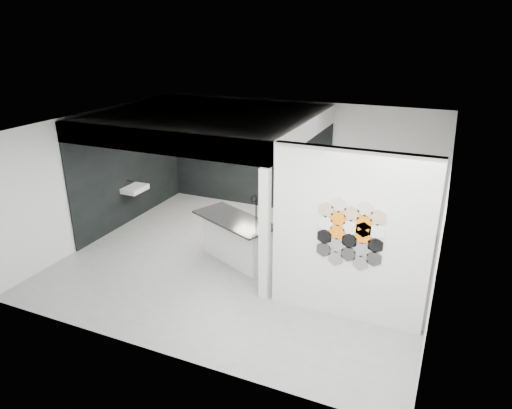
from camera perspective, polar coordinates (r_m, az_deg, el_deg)
The scene contains 17 objects.
floor at distance 9.28m, azimuth -1.31°, elevation -7.19°, with size 7.00×6.00×0.01m, color gray.
partition_panel at distance 7.18m, azimuth 11.55°, elevation -4.07°, with size 2.45×0.15×2.80m, color silver.
bay_clad_back at distance 11.85m, azimuth -1.09°, elevation 5.42°, with size 4.40×0.04×2.35m, color black.
bay_clad_left at distance 11.34m, azimuth -15.37°, elevation 3.91°, with size 0.04×4.00×2.35m, color black.
bulkhead at distance 9.82m, azimuth -5.98°, elevation 10.21°, with size 4.40×4.00×0.40m, color silver.
corner_column at distance 7.64m, azimuth 1.09°, elevation -3.87°, with size 0.16×0.16×2.35m, color silver.
fascia_beam at distance 8.24m, azimuth -12.52°, elevation 7.66°, with size 4.40×0.16×0.40m, color silver.
wall_basin at distance 11.16m, azimuth -14.90°, elevation 1.91°, with size 0.40×0.60×0.12m, color silver.
display_shelf at distance 11.68m, azimuth -0.86°, elevation 5.83°, with size 3.00×0.15×0.04m, color black.
kitchen_island at distance 9.14m, azimuth -2.32°, elevation -4.25°, with size 1.93×1.45×1.43m.
stockpot at distance 12.16m, azimuth -5.92°, elevation 6.88°, with size 0.22×0.22×0.18m, color black.
kettle at distance 11.35m, azimuth 2.98°, elevation 5.88°, with size 0.20×0.20×0.17m, color black.
glass_bowl at distance 11.21m, azimuth 5.32°, elevation 5.45°, with size 0.15×0.15×0.11m, color gray.
glass_vase at distance 11.19m, azimuth 5.48°, elevation 5.54°, with size 0.11×0.11×0.15m, color gray.
bottle_dark at distance 11.84m, azimuth -2.80°, elevation 6.46°, with size 0.05×0.05×0.14m, color black.
utensil_cup at distance 12.01m, azimuth -4.46°, elevation 6.57°, with size 0.09×0.09×0.11m, color black.
hex_tile_cluster at distance 7.05m, azimuth 11.73°, elevation -3.62°, with size 1.04×0.02×1.16m.
Camera 1 is at (3.43, -7.40, 4.43)m, focal length 32.00 mm.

